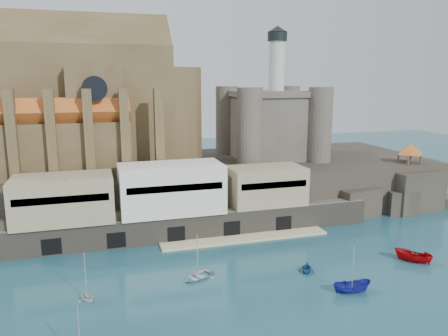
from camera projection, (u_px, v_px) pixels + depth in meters
name	position (u px, v px, depth m)	size (l,w,h in m)	color
ground	(275.00, 286.00, 59.47)	(300.00, 300.00, 0.00)	#1A4756
promontory	(204.00, 185.00, 95.40)	(100.00, 36.00, 10.00)	black
quay	(171.00, 203.00, 77.07)	(70.00, 12.00, 13.05)	#5F584C
church	(84.00, 107.00, 87.59)	(47.00, 25.93, 30.51)	#4F3F25
castle_keep	(271.00, 121.00, 98.89)	(21.20, 21.20, 29.30)	#4B443B
rock_outcrop	(407.00, 190.00, 94.70)	(14.50, 10.50, 8.70)	black
pavilion	(410.00, 150.00, 93.11)	(6.40, 6.40, 5.40)	#4F3F25
boat_2	(352.00, 292.00, 57.62)	(1.92, 1.97, 5.10)	navy
boat_4	(87.00, 300.00, 55.62)	(2.52, 1.54, 2.92)	silver
boat_5	(413.00, 262.00, 67.24)	(2.08, 2.14, 5.53)	#9D0407
boat_6	(198.00, 278.00, 61.80)	(3.68, 1.07, 5.16)	silver
boat_7	(306.00, 271.00, 63.88)	(2.84, 1.74, 3.30)	navy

